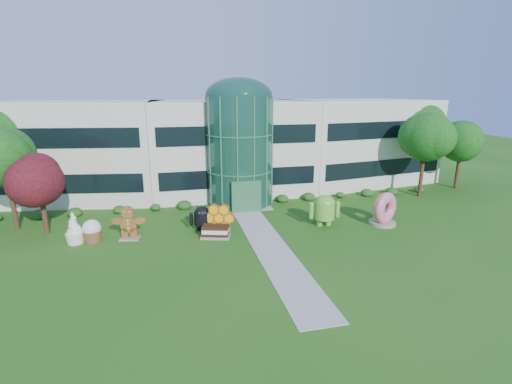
{
  "coord_description": "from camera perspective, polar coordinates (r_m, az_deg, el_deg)",
  "views": [
    {
      "loc": [
        -6.27,
        -21.22,
        10.18
      ],
      "look_at": [
        0.15,
        6.0,
        2.6
      ],
      "focal_mm": 26.0,
      "sensor_mm": 36.0,
      "label": 1
    }
  ],
  "objects": [
    {
      "name": "cupcake",
      "position": [
        28.36,
        -23.92,
        -5.48
      ],
      "size": [
        1.52,
        1.52,
        1.63
      ],
      "primitive_type": null,
      "rotation": [
        0.0,
        0.0,
        -0.13
      ],
      "color": "white",
      "rests_on": "ground"
    },
    {
      "name": "trees_backdrop",
      "position": [
        35.3,
        -2.86,
        5.39
      ],
      "size": [
        52.0,
        8.0,
        8.4
      ],
      "primitive_type": null,
      "color": "#114411",
      "rests_on": "ground"
    },
    {
      "name": "atrium",
      "position": [
        34.22,
        -2.57,
        6.27
      ],
      "size": [
        6.0,
        6.0,
        9.8
      ],
      "primitive_type": "cylinder",
      "color": "#194738",
      "rests_on": "ground"
    },
    {
      "name": "tree_red",
      "position": [
        31.01,
        -30.16,
        -0.32
      ],
      "size": [
        4.0,
        4.0,
        6.0
      ],
      "primitive_type": null,
      "color": "#3F0C14",
      "rests_on": "ground"
    },
    {
      "name": "donut",
      "position": [
        30.8,
        19.03,
        -2.38
      ],
      "size": [
        2.85,
        2.24,
        2.68
      ],
      "primitive_type": null,
      "rotation": [
        0.0,
        0.0,
        0.45
      ],
      "color": "#E65781",
      "rests_on": "ground"
    },
    {
      "name": "gingerbread",
      "position": [
        27.78,
        -19.01,
        -4.48
      ],
      "size": [
        2.82,
        1.49,
        2.47
      ],
      "primitive_type": null,
      "rotation": [
        0.0,
        0.0,
        -0.18
      ],
      "color": "brown",
      "rests_on": "ground"
    },
    {
      "name": "building",
      "position": [
        40.1,
        -4.18,
        7.2
      ],
      "size": [
        46.0,
        15.0,
        9.3
      ],
      "primitive_type": null,
      "color": "beige",
      "rests_on": "ground"
    },
    {
      "name": "walkway",
      "position": [
        26.11,
        1.7,
        -7.74
      ],
      "size": [
        2.4,
        20.0,
        0.04
      ],
      "primitive_type": "cube",
      "color": "#9E9E93",
      "rests_on": "ground"
    },
    {
      "name": "android_green",
      "position": [
        29.32,
        10.51,
        -2.39
      ],
      "size": [
        2.69,
        1.87,
        2.94
      ],
      "primitive_type": null,
      "rotation": [
        0.0,
        0.0,
        -0.06
      ],
      "color": "#69B038",
      "rests_on": "ground"
    },
    {
      "name": "ground",
      "position": [
        24.36,
        2.93,
        -9.56
      ],
      "size": [
        140.0,
        140.0,
        0.0
      ],
      "primitive_type": "plane",
      "color": "#215114",
      "rests_on": "ground"
    },
    {
      "name": "honeycomb",
      "position": [
        28.04,
        -5.69,
        -4.12
      ],
      "size": [
        2.58,
        1.55,
        1.91
      ],
      "primitive_type": null,
      "rotation": [
        0.0,
        0.0,
        -0.3
      ],
      "color": "yellow",
      "rests_on": "ground"
    },
    {
      "name": "ice_cream_sandwich",
      "position": [
        26.95,
        -6.25,
        -6.07
      ],
      "size": [
        2.28,
        1.57,
        0.92
      ],
      "primitive_type": null,
      "rotation": [
        0.0,
        0.0,
        -0.28
      ],
      "color": "black",
      "rests_on": "ground"
    },
    {
      "name": "android_black",
      "position": [
        28.36,
        -8.33,
        -3.71
      ],
      "size": [
        1.95,
        1.33,
        2.17
      ],
      "primitive_type": null,
      "rotation": [
        0.0,
        0.0,
        0.03
      ],
      "color": "black",
      "rests_on": "ground"
    },
    {
      "name": "froyo",
      "position": [
        28.53,
        -26.21,
        -4.95
      ],
      "size": [
        1.44,
        1.44,
        2.26
      ],
      "primitive_type": null,
      "rotation": [
        0.0,
        0.0,
        0.09
      ],
      "color": "white",
      "rests_on": "ground"
    }
  ]
}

